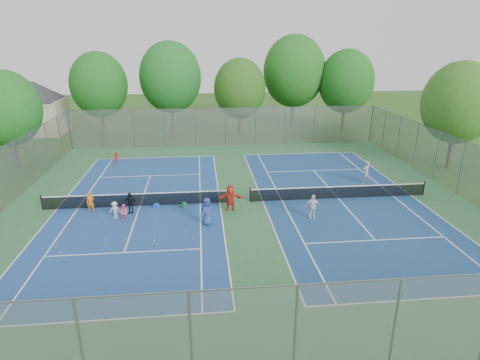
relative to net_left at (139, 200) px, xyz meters
name	(u,v)px	position (x,y,z in m)	size (l,w,h in m)	color
ground	(241,202)	(7.00, 0.00, -0.46)	(120.00, 120.00, 0.00)	#295219
court_pad	(241,202)	(7.00, 0.00, -0.45)	(32.00, 32.00, 0.01)	#2D6038
court_left	(140,206)	(0.00, 0.00, -0.44)	(10.97, 23.77, 0.01)	navy
court_right	(338,198)	(14.00, 0.00, -0.44)	(10.97, 23.77, 0.01)	navy
net_left	(139,200)	(0.00, 0.00, 0.00)	(12.87, 0.10, 0.91)	black
net_right	(339,192)	(14.00, 0.00, 0.00)	(12.87, 0.10, 0.91)	black
fence_north	(226,127)	(7.00, 16.00, 1.54)	(32.00, 0.10, 4.00)	gray
fence_south	(295,340)	(7.00, -16.00, 1.54)	(32.00, 0.10, 4.00)	gray
fence_east	(461,168)	(23.00, 0.00, 1.54)	(32.00, 0.10, 4.00)	gray
house	(35,98)	(-15.00, 24.00, 3.76)	(11.03, 11.03, 7.30)	#B7A88C
tree_nw	(99,85)	(-7.00, 22.00, 5.44)	(6.40, 6.40, 9.58)	#443326
tree_nl	(170,77)	(1.00, 23.00, 6.09)	(7.20, 7.20, 10.69)	#443326
tree_nc	(240,89)	(9.00, 21.00, 4.94)	(6.00, 6.00, 8.85)	#443326
tree_nr	(294,71)	(16.00, 24.00, 6.59)	(7.60, 7.60, 11.42)	#443326
tree_ne	(346,81)	(22.00, 22.00, 5.51)	(6.60, 6.60, 9.77)	#443326
tree_side_w	(7,109)	(-12.00, 10.00, 4.79)	(5.60, 5.60, 8.47)	#443326
tree_side_e	(459,103)	(26.00, 6.00, 5.29)	(6.00, 6.00, 9.20)	#443326
ball_crate	(156,205)	(1.13, -0.31, -0.33)	(0.30, 0.30, 0.26)	blue
ball_hopper	(184,206)	(3.05, -0.81, -0.22)	(0.24, 0.24, 0.47)	#217C37
student_a	(90,202)	(-3.08, -0.60, 0.22)	(0.49, 0.32, 1.34)	orange
student_b	(125,212)	(-0.62, -2.22, 0.09)	(0.53, 0.41, 1.09)	#FD6289
student_c	(115,210)	(-1.28, -1.83, 0.11)	(0.73, 0.42, 1.13)	silver
student_d	(130,203)	(-0.42, -1.14, 0.27)	(0.84, 0.35, 1.44)	black
student_e	(207,212)	(4.53, -3.40, 0.42)	(0.86, 0.56, 1.76)	#284295
student_f	(230,198)	(6.12, -1.38, 0.44)	(1.66, 0.53, 1.79)	red
child_far_baseline	(116,158)	(-3.44, 10.30, 0.09)	(0.70, 0.40, 1.09)	maroon
instructor	(366,172)	(17.18, 2.94, 0.45)	(0.66, 0.43, 1.80)	#949597
teen_court_b	(312,207)	(11.19, -3.13, 0.36)	(0.95, 0.40, 1.63)	silver
tennis_ball_0	(193,239)	(3.66, -5.30, -0.42)	(0.07, 0.07, 0.07)	gold
tennis_ball_1	(159,214)	(1.42, -1.47, -0.42)	(0.07, 0.07, 0.07)	#C4ED37
tennis_ball_2	(101,217)	(-2.23, -1.57, -0.42)	(0.07, 0.07, 0.07)	#BCE034
tennis_ball_3	(154,241)	(1.48, -5.22, -0.42)	(0.07, 0.07, 0.07)	#C6F138
tennis_ball_4	(156,222)	(1.36, -2.69, -0.42)	(0.07, 0.07, 0.07)	yellow
tennis_ball_5	(56,247)	(-3.82, -5.44, -0.42)	(0.07, 0.07, 0.07)	#B0C52D
tennis_ball_6	(105,238)	(-1.37, -4.58, -0.42)	(0.07, 0.07, 0.07)	#C5CF30
tennis_ball_7	(125,239)	(-0.21, -4.88, -0.42)	(0.07, 0.07, 0.07)	#C1DA32
tennis_ball_8	(59,253)	(-3.44, -6.08, -0.42)	(0.07, 0.07, 0.07)	yellow
tennis_ball_9	(186,232)	(3.24, -4.32, -0.42)	(0.07, 0.07, 0.07)	#AECD2F
tennis_ball_10	(131,233)	(0.03, -4.12, -0.42)	(0.07, 0.07, 0.07)	#C3DA32
tennis_ball_11	(107,245)	(-1.11, -5.41, -0.42)	(0.07, 0.07, 0.07)	#BBD631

